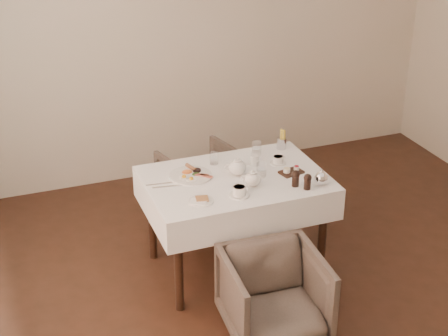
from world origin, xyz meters
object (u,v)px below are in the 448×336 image
Objects in this scene: armchair_far at (203,183)px; breakfast_plate at (191,175)px; armchair_near at (274,296)px; table at (235,192)px; teapot_centre at (237,166)px.

breakfast_plate is at bearing 50.74° from armchair_far.
armchair_near reaches higher than armchair_far.
table is at bearing 90.58° from armchair_near.
breakfast_plate is at bearing 108.46° from armchair_near.
armchair_far is 0.94m from breakfast_plate.
table is 2.02× the size of armchair_near.
armchair_near is 1.66m from armchair_far.
table is 0.87m from armchair_near.
table is 4.19× the size of breakfast_plate.
armchair_near is (-0.04, -0.79, -0.35)m from table.
armchair_near is at bearing -84.92° from teapot_centre.
table is 0.34m from breakfast_plate.
teapot_centre is (-0.03, -0.83, 0.54)m from armchair_far.
armchair_near is 2.07× the size of breakfast_plate.
armchair_near is 1.07m from breakfast_plate.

